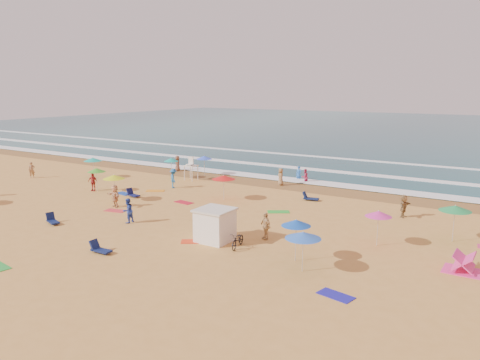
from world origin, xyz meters
The scene contains 12 objects.
ground centered at (0.00, 0.00, 0.00)m, with size 220.00×220.00×0.00m, color gold.
ocean centered at (0.00, 84.00, 0.00)m, with size 220.00×140.00×0.18m, color #0C4756.
wet_sand centered at (0.00, 12.50, 0.01)m, with size 220.00×220.00×0.00m, color olive.
surf_foam centered at (0.00, 21.32, 0.10)m, with size 200.00×18.70×0.05m.
cabana centered at (6.82, -5.42, 1.00)m, with size 2.00×2.00×2.00m, color white.
cabana_roof centered at (6.82, -5.42, 2.06)m, with size 2.20×2.20×0.12m, color silver.
bicycle centered at (8.72, -5.72, 0.49)m, with size 0.65×1.85×0.97m, color black.
lifeguard_stand centered at (-6.67, 9.68, 1.05)m, with size 1.20×1.20×2.10m, color white, non-canonical shape.
beach_umbrellas centered at (2.76, 0.97, 2.07)m, with size 59.79×26.57×0.70m.
loungers centered at (7.81, -2.88, 0.17)m, with size 62.30×19.36×0.34m.
towels centered at (0.36, -2.83, 0.01)m, with size 50.77×20.35×0.03m.
beachgoers centered at (-0.34, 4.25, 0.85)m, with size 47.71×25.90×2.13m.
Camera 1 is at (23.13, -28.86, 9.64)m, focal length 35.00 mm.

